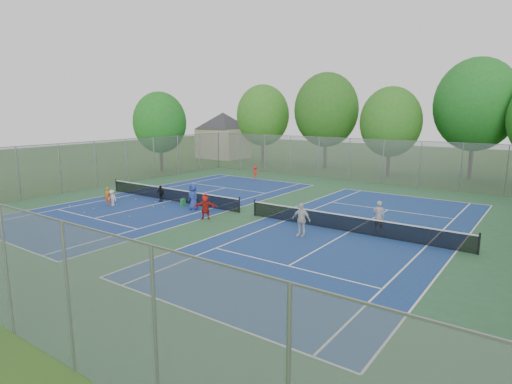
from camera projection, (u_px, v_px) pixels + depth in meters
ground at (247, 214)px, 27.46m from camera, size 120.00×120.00×0.00m
court_pad at (247, 214)px, 27.46m from camera, size 32.00×32.00×0.01m
court_left at (171, 201)px, 31.46m from camera, size 10.97×23.77×0.01m
court_right at (349, 232)px, 23.46m from camera, size 10.97×23.77×0.01m
net_left at (171, 195)px, 31.37m from camera, size 12.87×0.10×0.91m
net_right at (349, 224)px, 23.38m from camera, size 12.87×0.10×0.91m
fence_north at (349, 160)px, 39.86m from camera, size 32.00×0.10×4.00m
fence_west at (96, 165)px, 36.22m from camera, size 0.10×32.00×4.00m
house at (223, 127)px, 58.38m from camera, size 11.03×11.03×7.30m
tree_nw at (263, 115)px, 51.90m from camera, size 6.40×6.40×9.58m
tree_nl at (326, 110)px, 48.01m from camera, size 7.20×7.20×10.69m
tree_nc at (391, 122)px, 42.06m from camera, size 6.00×6.00×8.85m
tree_nr at (476, 105)px, 40.14m from camera, size 7.60×7.60×11.42m
tree_side_w at (160, 123)px, 45.30m from camera, size 5.60×5.60×8.47m
ball_crate at (193, 199)px, 31.47m from camera, size 0.38×0.38×0.32m
ball_hopper at (183, 203)px, 29.67m from camera, size 0.30×0.30×0.52m
student_a at (108, 196)px, 30.05m from camera, size 0.50×0.38×1.24m
student_b at (110, 198)px, 30.10m from camera, size 0.63×0.59×1.03m
student_c at (112, 198)px, 29.75m from camera, size 0.78×0.51×1.13m
student_d at (161, 193)px, 31.09m from camera, size 0.74×0.36×1.21m
student_e at (193, 197)px, 28.52m from camera, size 0.95×0.71×1.76m
student_f at (205, 207)px, 26.10m from camera, size 1.46×1.23×1.58m
child_far_baseline at (255, 172)px, 41.48m from camera, size 0.81×0.49×1.22m
instructor at (379, 216)px, 23.49m from camera, size 0.68×0.50×1.72m
teen_court_b at (301, 220)px, 22.58m from camera, size 1.07×0.46×1.81m
tennis_ball_0 at (84, 213)px, 27.68m from camera, size 0.07×0.07×0.07m
tennis_ball_1 at (119, 198)px, 32.29m from camera, size 0.07×0.07×0.07m
tennis_ball_2 at (136, 200)px, 31.73m from camera, size 0.07×0.07×0.07m
tennis_ball_3 at (94, 209)px, 28.88m from camera, size 0.07×0.07×0.07m
tennis_ball_4 at (120, 198)px, 32.47m from camera, size 0.07×0.07×0.07m
tennis_ball_5 at (153, 207)px, 29.47m from camera, size 0.07×0.07×0.07m
tennis_ball_6 at (130, 216)px, 26.77m from camera, size 0.07×0.07×0.07m
tennis_ball_7 at (155, 202)px, 30.90m from camera, size 0.07×0.07×0.07m
tennis_ball_8 at (164, 207)px, 29.36m from camera, size 0.07×0.07×0.07m
tennis_ball_9 at (117, 205)px, 29.95m from camera, size 0.07×0.07×0.07m
tennis_ball_10 at (70, 206)px, 29.65m from camera, size 0.07×0.07×0.07m
tennis_ball_11 at (103, 217)px, 26.62m from camera, size 0.07×0.07×0.07m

